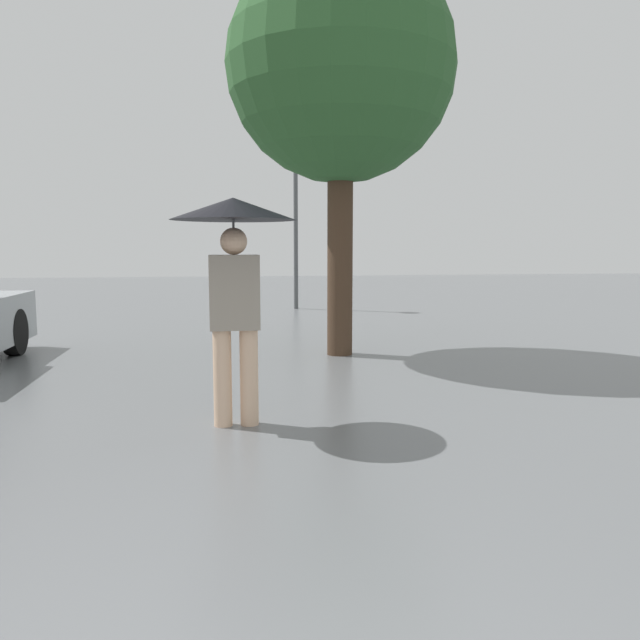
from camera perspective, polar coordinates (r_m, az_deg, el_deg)
pedestrian at (r=5.10m, az=-7.89°, el=6.44°), size 1.01×1.01×1.87m
tree at (r=8.77m, az=1.91°, el=22.00°), size 3.01×3.01×5.32m
street_lamp at (r=14.87m, az=-2.25°, el=12.64°), size 0.39×0.39×3.97m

